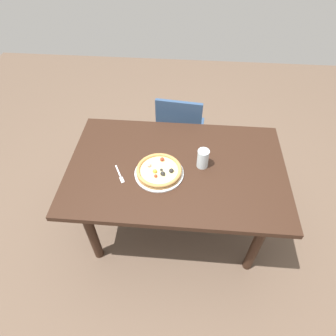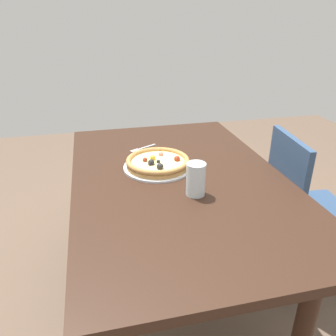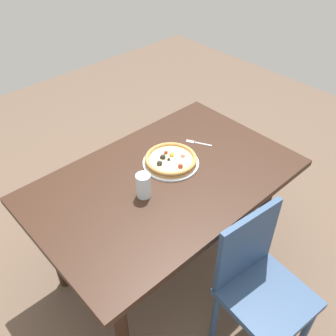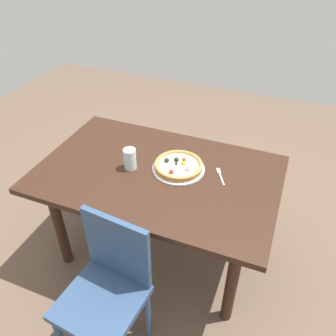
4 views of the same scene
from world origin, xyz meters
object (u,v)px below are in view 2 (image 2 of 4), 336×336
Objects in this scene: dining_table at (178,195)px; drinking_glass at (196,179)px; pizza at (158,162)px; plate at (158,167)px; chair_near at (302,207)px; fork at (141,149)px.

dining_table is 0.24m from drinking_glass.
pizza is (0.11, 0.07, 0.13)m from dining_table.
dining_table is 4.53× the size of plate.
dining_table is 10.82× the size of drinking_glass.
plate is (0.11, 0.76, 0.27)m from chair_near.
dining_table is 0.71m from chair_near.
pizza is at bearing 70.49° from fork.
plate is 0.03m from pizza.
plate is 0.26m from fork.
chair_near reaches higher than pizza.
drinking_glass is at bearing 75.97° from fork.
plate reaches higher than fork.
plate is at bearing -0.91° from pizza.
chair_near reaches higher than plate.
fork is at bearing 8.66° from plate.
drinking_glass is at bearing -68.98° from chair_near.
dining_table is 1.67× the size of chair_near.
drinking_glass is (-0.29, -0.10, 0.06)m from plate.
dining_table is at bearing 78.73° from fork.
chair_near reaches higher than dining_table.
drinking_glass is at bearing -161.17° from plate.
dining_table is 0.17m from plate.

